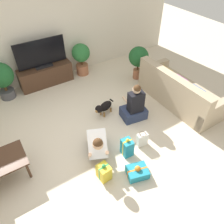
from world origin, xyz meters
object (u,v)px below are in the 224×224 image
potted_plant_back_right (81,56)px  person_sitting (134,107)px  gift_box_a (137,172)px  gift_box_c (104,172)px  gift_bag_a (142,139)px  potted_plant_back_left (1,78)px  tv (41,55)px  tv_console (46,75)px  dog (104,107)px  gift_box_b (127,147)px  sofa_right (179,92)px  potted_plant_corner_right (138,58)px  person_kneeling (97,144)px

potted_plant_back_right → person_sitting: (0.12, -2.29, -0.23)m
gift_box_a → gift_box_c: bearing=152.3°
gift_box_c → gift_bag_a: size_ratio=1.14×
potted_plant_back_left → gift_bag_a: potted_plant_back_left is taller
tv → potted_plant_back_right: bearing=-2.8°
tv_console → dog: size_ratio=2.44×
gift_box_b → sofa_right: bearing=18.0°
tv → gift_box_c: 3.36m
gift_box_b → gift_box_c: size_ratio=1.16×
person_sitting → gift_box_b: size_ratio=2.17×
potted_plant_corner_right → potted_plant_back_left: (-3.26, 1.01, -0.03)m
gift_box_a → gift_box_c: size_ratio=1.19×
potted_plant_back_right → gift_box_c: potted_plant_back_right is taller
tv → potted_plant_corner_right: bearing=-25.5°
sofa_right → tv_console: 3.41m
potted_plant_back_left → person_kneeling: 2.95m
tv_console → gift_box_a: (0.32, -3.55, -0.18)m
dog → gift_box_b: bearing=-26.8°
potted_plant_back_left → gift_box_c: size_ratio=2.61×
person_sitting → gift_box_c: bearing=44.2°
gift_box_a → gift_bag_a: 0.70m
gift_box_a → gift_box_c: (-0.51, 0.27, 0.07)m
tv → gift_bag_a: (0.81, -3.05, -0.69)m
potted_plant_corner_right → gift_box_b: size_ratio=2.20×
person_sitting → gift_box_c: 1.65m
gift_box_a → gift_bag_a: gift_bag_a is taller
potted_plant_back_right → potted_plant_corner_right: (1.18, -1.01, 0.06)m
sofa_right → tv_console: sofa_right is taller
person_kneeling → dog: (0.69, 0.92, -0.11)m
person_sitting → sofa_right: bearing=-176.4°
potted_plant_back_left → person_kneeling: size_ratio=1.12×
sofa_right → gift_box_b: 2.03m
gift_box_a → gift_box_b: bearing=76.5°
potted_plant_back_right → potted_plant_back_left: potted_plant_back_left is taller
person_sitting → gift_bag_a: bearing=73.6°
gift_box_a → gift_box_b: gift_box_b is taller
gift_box_b → gift_box_c: 0.65m
sofa_right → person_kneeling: bearing=98.6°
dog → gift_bag_a: bearing=-8.5°
tv → person_kneeling: bearing=-91.0°
person_kneeling → gift_box_a: (0.37, -0.73, -0.25)m
potted_plant_back_left → tv_console: bearing=2.8°
sofa_right → person_kneeling: sofa_right is taller
dog → gift_box_a: 1.69m
person_kneeling → gift_box_b: person_kneeling is taller
gift_box_b → gift_box_c: (-0.62, -0.20, -0.03)m
potted_plant_back_left → gift_bag_a: bearing=-58.4°
potted_plant_corner_right → person_kneeling: size_ratio=1.09×
person_kneeling → gift_box_b: size_ratio=2.01×
potted_plant_back_left → person_sitting: (2.19, -2.29, -0.26)m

